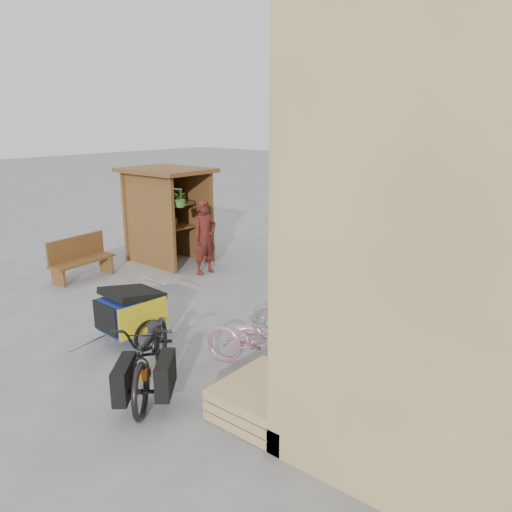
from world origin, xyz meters
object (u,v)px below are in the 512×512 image
Objects in this scene: child_trailer at (130,311)px; bike_3 at (342,288)px; kiosk at (164,202)px; cargo_bike at (152,352)px; bike_4 at (366,280)px; pallet_stack at (265,398)px; shopping_carts at (466,244)px; person_kiosk at (205,237)px; bike_7 at (402,260)px; bike_6 at (392,273)px; bike_0 at (259,340)px; bike_2 at (335,301)px; bike_1 at (295,319)px; bike_5 at (369,279)px; bench at (80,258)px.

bike_3 is (2.13, 3.22, -0.02)m from child_trailer.
cargo_bike is (4.74, -4.39, -0.99)m from kiosk.
cargo_bike is 1.20× the size of bike_4.
shopping_carts is (-0.00, 7.86, 0.45)m from pallet_stack.
kiosk is 6.53m from cargo_bike.
cargo_bike is (1.47, -0.77, 0.01)m from child_trailer.
pallet_stack is 6.08m from person_kiosk.
cargo_bike reaches higher than bike_7.
shopping_carts is 2.66m from bike_6.
pallet_stack is at bearing -155.05° from bike_0.
pallet_stack is 3.60m from bike_3.
bike_7 is (-0.78, 5.94, 0.34)m from pallet_stack.
bike_2 is (0.05, 2.10, 0.02)m from bike_0.
bike_6 is (-0.72, -2.55, -0.24)m from shopping_carts.
child_trailer is at bearing -147.30° from person_kiosk.
bike_2 is (2.26, 2.73, -0.09)m from child_trailer.
bike_4 is at bearing -9.48° from bike_1.
bike_2 is at bearing -18.93° from bike_0.
child_trailer is at bearing 161.69° from bike_5.
bike_6 reaches higher than pallet_stack.
pallet_stack is 1.66m from cargo_bike.
bike_1 reaches higher than bike_4.
kiosk is 5.96m from bike_7.
kiosk is 5.55m from bike_4.
cargo_bike is 5.89m from bike_6.
bike_3 is 2.46m from bike_7.
cargo_bike is 2.44m from bike_1.
pallet_stack is 6.88m from bench.
pallet_stack is 0.75× the size of bench.
child_trailer is at bearing -111.62° from shopping_carts.
bike_3 reaches higher than bike_0.
shopping_carts reaches higher than bike_6.
pallet_stack is at bearing -169.55° from bike_2.
shopping_carts reaches higher than bike_2.
bike_2 is at bearing 54.14° from child_trailer.
bike_5 is 0.81× the size of bike_7.
bike_0 is at bearing -96.57° from shopping_carts.
person_kiosk reaches higher than bench.
child_trailer is 4.77m from bike_5.
bike_0 is 1.13× the size of bike_5.
bike_1 is at bearing -109.73° from person_kiosk.
bike_0 is (0.74, 1.39, -0.12)m from cargo_bike.
bike_5 is at bearing 8.60° from bike_4.
cargo_bike is at bearing -136.68° from person_kiosk.
bike_1 is 1.00× the size of bike_6.
pallet_stack is at bearing -160.67° from bike_5.
bike_7 is (0.08, 1.56, 0.09)m from bike_4.
bike_5 is at bearing -9.34° from bike_1.
bike_0 is 3.49m from bike_4.
bench is 0.96× the size of bike_0.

